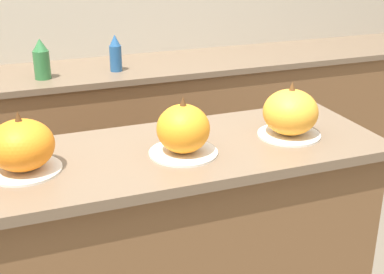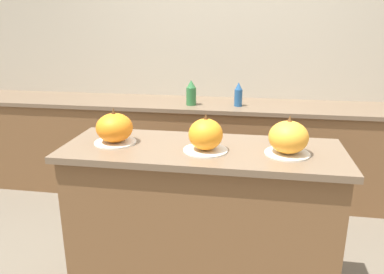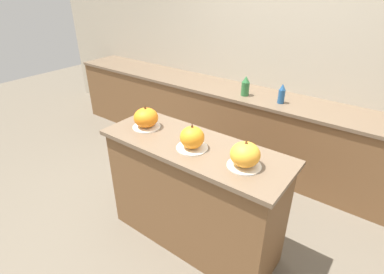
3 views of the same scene
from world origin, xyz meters
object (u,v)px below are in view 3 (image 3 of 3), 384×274
pumpkin_cake_left (146,118)px  pumpkin_cake_center (192,138)px  bottle_short (282,94)px  bottle_tall (245,86)px  pumpkin_cake_right (245,155)px

pumpkin_cake_left → pumpkin_cake_center: 0.51m
pumpkin_cake_center → bottle_short: pumpkin_cake_center is taller
pumpkin_cake_left → bottle_tall: (0.20, 1.34, -0.05)m
bottle_tall → bottle_short: bottle_tall is taller
bottle_tall → bottle_short: 0.41m
pumpkin_cake_right → bottle_tall: pumpkin_cake_right is taller
pumpkin_cake_center → pumpkin_cake_right: size_ratio=1.02×
pumpkin_cake_center → bottle_tall: (-0.31, 1.39, -0.05)m
pumpkin_cake_left → pumpkin_cake_center: pumpkin_cake_center is taller
pumpkin_cake_center → bottle_tall: size_ratio=1.04×
pumpkin_cake_center → pumpkin_cake_right: pumpkin_cake_right is taller
pumpkin_cake_center → bottle_tall: pumpkin_cake_center is taller
pumpkin_cake_right → bottle_short: 1.43m
pumpkin_cake_left → pumpkin_cake_center: (0.51, -0.05, 0.00)m
pumpkin_cake_right → bottle_tall: bearing=117.7°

